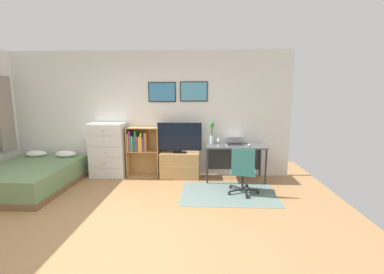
# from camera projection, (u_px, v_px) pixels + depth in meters

# --- Properties ---
(ground_plane) EXTENTS (7.20, 7.20, 0.00)m
(ground_plane) POSITION_uv_depth(u_px,v_px,m) (115.00, 227.00, 3.56)
(ground_plane) COLOR #A87A4C
(wall_back_with_posters) EXTENTS (6.12, 0.09, 2.70)m
(wall_back_with_posters) POSITION_uv_depth(u_px,v_px,m) (150.00, 114.00, 5.73)
(wall_back_with_posters) COLOR silver
(wall_back_with_posters) RESTS_ON ground_plane
(area_rug) EXTENTS (1.70, 1.20, 0.01)m
(area_rug) POSITION_uv_depth(u_px,v_px,m) (228.00, 193.00, 4.74)
(area_rug) COLOR slate
(area_rug) RESTS_ON ground_plane
(bed) EXTENTS (1.50, 1.96, 0.58)m
(bed) POSITION_uv_depth(u_px,v_px,m) (31.00, 176.00, 4.99)
(bed) COLOR brown
(bed) RESTS_ON ground_plane
(dresser) EXTENTS (0.74, 0.46, 1.18)m
(dresser) POSITION_uv_depth(u_px,v_px,m) (108.00, 150.00, 5.63)
(dresser) COLOR silver
(dresser) RESTS_ON ground_plane
(bookshelf) EXTENTS (0.69, 0.30, 1.08)m
(bookshelf) POSITION_uv_depth(u_px,v_px,m) (141.00, 147.00, 5.65)
(bookshelf) COLOR tan
(bookshelf) RESTS_ON ground_plane
(tv_stand) EXTENTS (0.83, 0.41, 0.55)m
(tv_stand) POSITION_uv_depth(u_px,v_px,m) (180.00, 165.00, 5.62)
(tv_stand) COLOR tan
(tv_stand) RESTS_ON ground_plane
(television) EXTENTS (0.93, 0.16, 0.64)m
(television) POSITION_uv_depth(u_px,v_px,m) (180.00, 138.00, 5.50)
(television) COLOR black
(television) RESTS_ON tv_stand
(desk) EXTENTS (1.22, 0.59, 0.74)m
(desk) POSITION_uv_depth(u_px,v_px,m) (235.00, 151.00, 5.50)
(desk) COLOR #4C4C4F
(desk) RESTS_ON ground_plane
(office_chair) EXTENTS (0.58, 0.58, 0.86)m
(office_chair) POSITION_uv_depth(u_px,v_px,m) (243.00, 170.00, 4.63)
(office_chair) COLOR #232326
(office_chair) RESTS_ON ground_plane
(laptop) EXTENTS (0.42, 0.44, 0.16)m
(laptop) POSITION_uv_depth(u_px,v_px,m) (234.00, 142.00, 5.46)
(laptop) COLOR #B7B7BC
(laptop) RESTS_ON desk
(computer_mouse) EXTENTS (0.06, 0.10, 0.03)m
(computer_mouse) POSITION_uv_depth(u_px,v_px,m) (249.00, 145.00, 5.34)
(computer_mouse) COLOR silver
(computer_mouse) RESTS_ON desk
(bamboo_vase) EXTENTS (0.09, 0.10, 0.46)m
(bamboo_vase) POSITION_uv_depth(u_px,v_px,m) (212.00, 132.00, 5.59)
(bamboo_vase) COLOR silver
(bamboo_vase) RESTS_ON desk
(wine_glass) EXTENTS (0.07, 0.07, 0.18)m
(wine_glass) POSITION_uv_depth(u_px,v_px,m) (218.00, 139.00, 5.31)
(wine_glass) COLOR silver
(wine_glass) RESTS_ON desk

